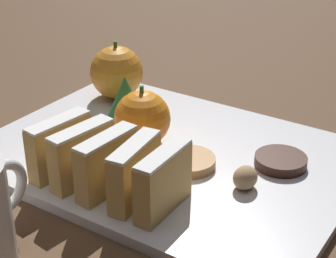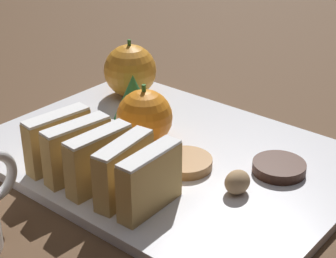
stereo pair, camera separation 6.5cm
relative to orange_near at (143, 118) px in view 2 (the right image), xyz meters
name	(u,v)px [view 2 (the right image)]	position (x,y,z in m)	size (l,w,h in m)	color
ground_plane	(168,160)	(0.00, -0.04, -0.05)	(6.00, 6.00, 0.00)	#513823
serving_platter	(168,156)	(0.00, -0.04, -0.04)	(0.31, 0.43, 0.01)	white
stollen_slice_front	(150,181)	(-0.10, -0.10, 0.00)	(0.08, 0.02, 0.06)	tan
stollen_slice_second	(124,170)	(-0.10, -0.06, 0.00)	(0.08, 0.03, 0.06)	tan
stollen_slice_third	(99,160)	(-0.10, -0.03, 0.00)	(0.08, 0.02, 0.06)	tan
stollen_slice_fourth	(78,150)	(-0.10, 0.00, 0.00)	(0.08, 0.03, 0.06)	tan
stollen_slice_fifth	(58,140)	(-0.10, 0.04, 0.00)	(0.08, 0.03, 0.06)	tan
orange_near	(143,118)	(0.00, 0.00, 0.00)	(0.07, 0.07, 0.08)	orange
orange_far	(130,71)	(0.10, 0.11, 0.00)	(0.07, 0.07, 0.08)	orange
walnut	(237,182)	(-0.02, -0.15, -0.02)	(0.03, 0.02, 0.02)	tan
chocolate_cookie	(279,167)	(0.05, -0.16, -0.03)	(0.06, 0.06, 0.01)	#381E14
gingerbread_cookie	(185,163)	(-0.01, -0.07, -0.03)	(0.06, 0.06, 0.01)	#A3703D
evergreen_sprig	(133,97)	(0.04, 0.06, 0.00)	(0.05, 0.05, 0.06)	#2D7538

